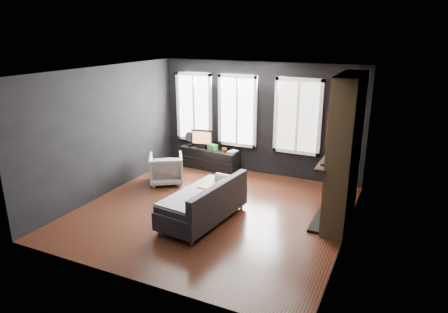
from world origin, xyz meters
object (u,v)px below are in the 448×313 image
at_px(sofa, 203,200).
at_px(armchair, 166,167).
at_px(book, 230,146).
at_px(mantel_vase, 335,145).
at_px(monitor, 202,137).
at_px(media_console, 210,158).
at_px(mug, 224,149).

xyz_separation_m(sofa, armchair, (-1.66, 1.32, -0.02)).
distance_m(book, mantel_vase, 3.03).
xyz_separation_m(sofa, monitor, (-1.44, 2.68, 0.39)).
distance_m(sofa, book, 2.77).
bearing_deg(sofa, armchair, 147.91).
height_order(sofa, armchair, sofa).
bearing_deg(media_console, mantel_vase, -14.10).
bearing_deg(mug, armchair, -124.53).
bearing_deg(monitor, armchair, -106.23).
bearing_deg(mantel_vase, book, 156.03).
bearing_deg(armchair, monitor, -132.10).
bearing_deg(sofa, mantel_vase, 42.40).
relative_size(sofa, monitor, 3.23).
relative_size(armchair, media_console, 0.49).
bearing_deg(mug, sofa, -73.26).
xyz_separation_m(armchair, book, (1.00, 1.35, 0.28)).
height_order(monitor, mantel_vase, mantel_vase).
distance_m(sofa, monitor, 3.07).
distance_m(armchair, media_console, 1.42).
height_order(media_console, monitor, monitor).
bearing_deg(book, mug, -148.61).
bearing_deg(sofa, monitor, 124.70).
xyz_separation_m(monitor, mug, (0.65, -0.08, -0.20)).
relative_size(armchair, mantel_vase, 4.27).
relative_size(mug, mantel_vase, 0.64).
relative_size(media_console, mug, 13.54).
bearing_deg(mantel_vase, armchair, -177.68).
height_order(armchair, mug, armchair).
height_order(monitor, mug, monitor).
relative_size(sofa, mantel_vase, 10.56).
relative_size(book, mantel_vase, 1.39).
distance_m(armchair, mantel_vase, 3.82).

